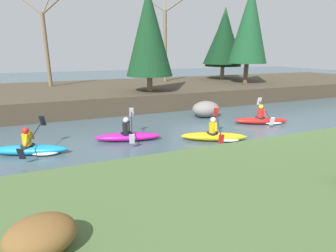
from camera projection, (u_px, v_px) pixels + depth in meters
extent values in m
plane|color=#425660|center=(245.00, 131.00, 12.24)|extent=(90.00, 90.00, 0.00)
cube|color=#473D2D|center=(165.00, 91.00, 21.35)|extent=(44.00, 10.60, 1.09)
cylinder|color=#7A664C|center=(150.00, 84.00, 17.02)|extent=(0.36, 0.36, 1.00)
cone|color=#143D1E|center=(149.00, 32.00, 16.17)|extent=(2.96, 2.96, 5.28)
cylinder|color=#7A664C|center=(222.00, 72.00, 24.59)|extent=(0.36, 0.36, 1.42)
cone|color=#0F3319|center=(224.00, 38.00, 23.78)|extent=(3.70, 3.70, 4.52)
cylinder|color=brown|center=(246.00, 73.00, 21.55)|extent=(0.36, 0.36, 1.60)
cone|color=#194C28|center=(250.00, 25.00, 20.54)|extent=(3.06, 3.06, 5.87)
cylinder|color=#7A664C|center=(222.00, 72.00, 25.34)|extent=(0.36, 0.36, 1.17)
cone|color=#1E4723|center=(224.00, 37.00, 24.46)|extent=(3.45, 3.45, 5.32)
cylinder|color=#7A664C|center=(47.00, 51.00, 18.99)|extent=(0.28, 0.28, 5.17)
cylinder|color=#7A664C|center=(27.00, 3.00, 18.45)|extent=(1.90, 1.62, 1.72)
cylinder|color=#7A664C|center=(55.00, 2.00, 17.77)|extent=(2.00, 1.70, 1.52)
cylinder|color=#7A664C|center=(47.00, 3.00, 19.13)|extent=(0.87, 2.15, 1.91)
cylinder|color=#7A664C|center=(165.00, 47.00, 22.48)|extent=(0.28, 0.28, 5.85)
cylinder|color=#7A664C|center=(150.00, 1.00, 21.87)|extent=(2.14, 1.82, 1.93)
cylinder|color=#7A664C|center=(181.00, 0.00, 21.09)|extent=(2.25, 1.91, 1.70)
cylinder|color=#7A664C|center=(165.00, 1.00, 22.63)|extent=(0.97, 2.42, 2.15)
ellipsoid|color=brown|center=(41.00, 235.00, 3.89)|extent=(1.03, 0.86, 0.56)
ellipsoid|color=red|center=(261.00, 121.00, 13.45)|extent=(2.74, 1.52, 0.34)
cone|color=red|center=(285.00, 120.00, 13.47)|extent=(0.40, 0.31, 0.20)
cylinder|color=black|center=(260.00, 118.00, 13.41)|extent=(0.62, 0.62, 0.08)
cylinder|color=red|center=(260.00, 113.00, 13.34)|extent=(0.39, 0.39, 0.42)
sphere|color=yellow|center=(261.00, 107.00, 13.26)|extent=(0.30, 0.30, 0.23)
cylinder|color=red|center=(261.00, 110.00, 13.55)|extent=(0.16, 0.24, 0.35)
cylinder|color=red|center=(264.00, 112.00, 13.09)|extent=(0.16, 0.24, 0.35)
cylinder|color=black|center=(265.00, 111.00, 13.31)|extent=(0.72, 1.80, 0.65)
cube|color=white|center=(259.00, 101.00, 14.15)|extent=(0.24, 0.22, 0.41)
cube|color=white|center=(272.00, 121.00, 12.48)|extent=(0.24, 0.22, 0.41)
ellipsoid|color=white|center=(271.00, 122.00, 13.48)|extent=(1.28, 1.05, 0.18)
ellipsoid|color=yellow|center=(213.00, 136.00, 10.92)|extent=(2.70, 1.68, 0.34)
cone|color=yellow|center=(244.00, 137.00, 10.85)|extent=(0.40, 0.33, 0.20)
cylinder|color=black|center=(212.00, 133.00, 10.88)|extent=(0.64, 0.64, 0.08)
cylinder|color=yellow|center=(213.00, 127.00, 10.81)|extent=(0.40, 0.40, 0.42)
sphere|color=white|center=(213.00, 120.00, 10.72)|extent=(0.31, 0.31, 0.23)
cylinder|color=yellow|center=(214.00, 124.00, 11.01)|extent=(0.18, 0.24, 0.35)
cylinder|color=yellow|center=(216.00, 127.00, 10.55)|extent=(0.18, 0.24, 0.35)
cylinder|color=black|center=(218.00, 125.00, 10.76)|extent=(0.84, 1.75, 0.65)
cube|color=red|center=(216.00, 112.00, 11.59)|extent=(0.25, 0.23, 0.41)
cube|color=red|center=(221.00, 139.00, 9.93)|extent=(0.25, 0.23, 0.41)
ellipsoid|color=white|center=(227.00, 139.00, 10.91)|extent=(1.29, 1.10, 0.18)
ellipsoid|color=#C61999|center=(128.00, 137.00, 10.88)|extent=(2.76, 1.26, 0.34)
cone|color=#C61999|center=(158.00, 135.00, 11.03)|extent=(0.39, 0.28, 0.20)
cylinder|color=black|center=(126.00, 134.00, 10.83)|extent=(0.58, 0.58, 0.08)
cylinder|color=black|center=(126.00, 128.00, 10.76)|extent=(0.37, 0.37, 0.42)
sphere|color=white|center=(126.00, 120.00, 10.67)|extent=(0.28, 0.28, 0.23)
cylinder|color=black|center=(129.00, 124.00, 10.98)|extent=(0.14, 0.24, 0.35)
cylinder|color=black|center=(128.00, 127.00, 10.52)|extent=(0.14, 0.24, 0.35)
cylinder|color=black|center=(132.00, 125.00, 10.76)|extent=(0.51, 1.86, 0.65)
cube|color=white|center=(132.00, 112.00, 11.58)|extent=(0.23, 0.20, 0.41)
cube|color=white|center=(132.00, 139.00, 9.93)|extent=(0.23, 0.20, 0.41)
ellipsoid|color=#1993D6|center=(30.00, 150.00, 9.44)|extent=(2.75, 1.44, 0.34)
cone|color=#1993D6|center=(65.00, 149.00, 9.50)|extent=(0.40, 0.30, 0.20)
cylinder|color=black|center=(28.00, 146.00, 9.40)|extent=(0.61, 0.61, 0.08)
cylinder|color=yellow|center=(27.00, 139.00, 9.33)|extent=(0.38, 0.38, 0.42)
sphere|color=red|center=(25.00, 131.00, 9.24)|extent=(0.29, 0.29, 0.23)
cylinder|color=yellow|center=(32.00, 135.00, 9.54)|extent=(0.16, 0.24, 0.35)
cylinder|color=yellow|center=(26.00, 139.00, 9.08)|extent=(0.16, 0.24, 0.35)
cylinder|color=black|center=(33.00, 136.00, 9.31)|extent=(0.65, 1.82, 0.65)
cube|color=black|center=(43.00, 121.00, 10.14)|extent=(0.24, 0.21, 0.41)
cube|color=black|center=(21.00, 154.00, 8.48)|extent=(0.24, 0.21, 0.41)
ellipsoid|color=white|center=(46.00, 151.00, 9.49)|extent=(1.27, 1.02, 0.18)
ellipsoid|color=gray|center=(206.00, 109.00, 14.83)|extent=(1.60, 1.25, 0.90)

